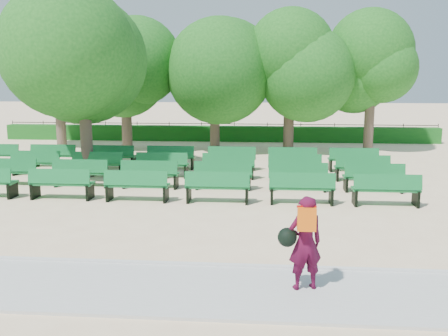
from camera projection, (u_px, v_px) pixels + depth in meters
The scene contains 9 objects.
ground at pixel (176, 195), 16.35m from camera, with size 120.00×120.00×0.00m, color beige.
paving at pixel (104, 287), 9.09m from camera, with size 30.00×2.20×0.06m, color beige.
curb at pixel (121, 263), 10.22m from camera, with size 30.00×0.12×0.10m, color silver.
hedge at pixel (217, 134), 30.00m from camera, with size 26.00×0.70×0.90m, color #175C1A.
fence at pixel (218, 140), 30.47m from camera, with size 26.00×0.10×1.02m, color black, non-canonical shape.
tree_line at pixel (210, 151), 26.16m from camera, with size 21.80×6.80×7.04m, color #21691D, non-canonical shape.
bench_array at pixel (158, 179), 18.29m from camera, with size 2.01×0.75×1.24m.
tree_among at pixel (82, 56), 18.55m from camera, with size 4.81×4.81×6.76m.
person at pixel (304, 242), 8.81m from camera, with size 0.85×0.57×1.71m.
Camera 1 is at (2.91, -15.74, 3.81)m, focal length 40.00 mm.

